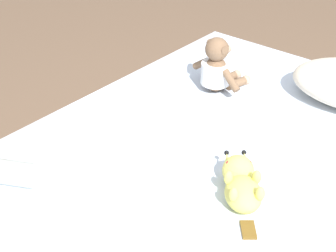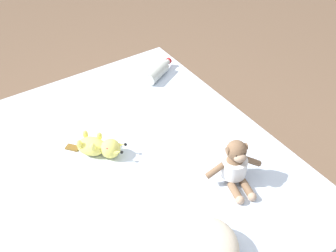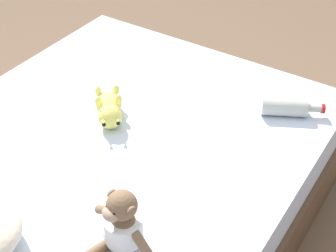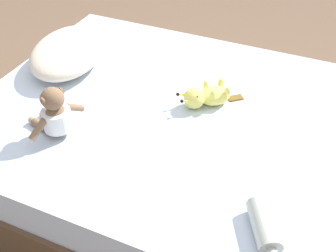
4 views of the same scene
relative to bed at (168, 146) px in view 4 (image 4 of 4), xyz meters
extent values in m
plane|color=brown|center=(0.00, 0.00, -0.23)|extent=(16.00, 16.00, 0.00)
cube|color=brown|center=(0.00, 0.00, -0.09)|extent=(1.50, 1.82, 0.29)
cube|color=silver|center=(0.00, 0.00, 0.15)|extent=(1.46, 1.76, 0.18)
ellipsoid|color=beige|center=(0.15, 0.64, 0.31)|extent=(0.61, 0.48, 0.15)
ellipsoid|color=brown|center=(-0.35, 0.35, 0.31)|extent=(0.13, 0.13, 0.15)
cylinder|color=white|center=(-0.35, 0.35, 0.32)|extent=(0.15, 0.15, 0.09)
sphere|color=brown|center=(-0.35, 0.35, 0.42)|extent=(0.10, 0.10, 0.10)
ellipsoid|color=tan|center=(-0.34, 0.39, 0.42)|extent=(0.07, 0.06, 0.04)
sphere|color=black|center=(-0.36, 0.40, 0.43)|extent=(0.01, 0.01, 0.01)
sphere|color=black|center=(-0.33, 0.39, 0.43)|extent=(0.01, 0.01, 0.01)
cylinder|color=brown|center=(-0.40, 0.37, 0.44)|extent=(0.02, 0.03, 0.03)
cylinder|color=brown|center=(-0.31, 0.34, 0.44)|extent=(0.02, 0.03, 0.03)
cylinder|color=brown|center=(-0.45, 0.38, 0.32)|extent=(0.10, 0.05, 0.08)
cylinder|color=brown|center=(-0.26, 0.33, 0.32)|extent=(0.10, 0.05, 0.08)
cylinder|color=brown|center=(-0.36, 0.45, 0.26)|extent=(0.06, 0.11, 0.04)
cylinder|color=brown|center=(-0.30, 0.44, 0.26)|extent=(0.06, 0.11, 0.04)
sphere|color=tan|center=(-0.34, 0.50, 0.26)|extent=(0.04, 0.04, 0.04)
sphere|color=tan|center=(-0.29, 0.49, 0.26)|extent=(0.04, 0.04, 0.04)
ellipsoid|color=#EAE066|center=(0.13, -0.18, 0.28)|extent=(0.18, 0.19, 0.08)
sphere|color=#EAE066|center=(0.06, -0.10, 0.29)|extent=(0.10, 0.10, 0.10)
cone|color=#EAE066|center=(0.01, -0.09, 0.30)|extent=(0.06, 0.07, 0.05)
sphere|color=black|center=(-0.01, -0.07, 0.31)|extent=(0.02, 0.02, 0.02)
cone|color=#EAE066|center=(0.05, -0.05, 0.30)|extent=(0.06, 0.07, 0.05)
sphere|color=black|center=(0.03, -0.03, 0.31)|extent=(0.02, 0.02, 0.02)
sphere|color=red|center=(0.04, -0.12, 0.32)|extent=(0.02, 0.02, 0.02)
sphere|color=red|center=(0.08, -0.08, 0.32)|extent=(0.02, 0.02, 0.02)
ellipsoid|color=#EAE066|center=(0.08, -0.18, 0.32)|extent=(0.04, 0.04, 0.05)
ellipsoid|color=#EAE066|center=(0.14, -0.13, 0.32)|extent=(0.04, 0.04, 0.05)
ellipsoid|color=#EAE066|center=(0.13, -0.24, 0.32)|extent=(0.04, 0.04, 0.05)
ellipsoid|color=#EAE066|center=(0.18, -0.19, 0.32)|extent=(0.04, 0.04, 0.05)
cube|color=brown|center=(0.20, -0.26, 0.24)|extent=(0.08, 0.08, 0.01)
cylinder|color=#B7BCB2|center=(-0.51, -0.57, 0.28)|extent=(0.20, 0.16, 0.08)
camera|label=1|loc=(0.70, -1.21, 1.26)|focal=54.51mm
camera|label=2|loc=(0.64, 1.30, 1.72)|focal=44.12mm
camera|label=3|loc=(-1.02, 1.14, 1.54)|focal=54.09mm
camera|label=4|loc=(-1.41, -0.62, 1.40)|focal=44.42mm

